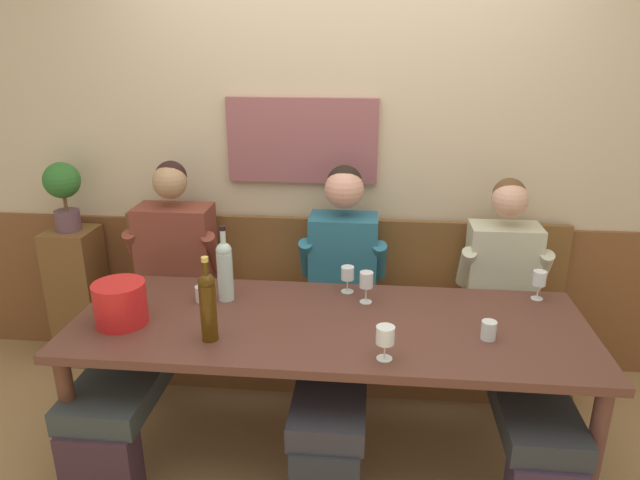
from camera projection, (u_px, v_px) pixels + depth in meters
name	position (u px, v px, depth m)	size (l,w,h in m)	color
ground_plane	(326.00, 470.00, 2.75)	(6.80, 6.80, 0.02)	#9A764B
room_wall_back	(343.00, 138.00, 3.30)	(6.80, 0.12, 2.80)	#C8B595
wood_wainscot_panel	(341.00, 292.00, 3.57)	(6.80, 0.03, 0.90)	brown
wall_bench	(339.00, 333.00, 3.43)	(2.63, 0.42, 0.94)	brown
dining_table	(329.00, 335.00, 2.63)	(2.33, 0.85, 0.73)	#532F26
person_center_right_seat	(157.00, 301.00, 3.06)	(0.53, 1.31, 1.30)	#372330
person_left_seat	(339.00, 304.00, 2.98)	(0.48, 1.31, 1.30)	#282C33
person_right_seat	(513.00, 321.00, 2.88)	(0.48, 1.31, 1.25)	#36263B
ice_bucket	(120.00, 303.00, 2.56)	(0.23, 0.23, 0.19)	red
wine_bottle_amber_mid	(208.00, 304.00, 2.39)	(0.07, 0.07, 0.38)	#422908
wine_bottle_clear_water	(225.00, 269.00, 2.77)	(0.08, 0.08, 0.38)	#B0C8C1
wine_glass_mid_left	(348.00, 274.00, 2.87)	(0.07, 0.07, 0.14)	silver
wine_glass_right_end	(385.00, 337.00, 2.27)	(0.08, 0.08, 0.14)	silver
wine_glass_near_bucket	(539.00, 280.00, 2.79)	(0.06, 0.06, 0.15)	silver
wine_glass_mid_right	(366.00, 281.00, 2.75)	(0.07, 0.07, 0.16)	silver
water_tumbler_right	(489.00, 330.00, 2.44)	(0.06, 0.06, 0.08)	silver
water_tumbler_center	(201.00, 294.00, 2.79)	(0.06, 0.06, 0.08)	silver
corner_pedestal	(80.00, 296.00, 3.56)	(0.28, 0.28, 0.86)	brown
potted_plant	(63.00, 189.00, 3.33)	(0.21, 0.21, 0.41)	#5F434C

